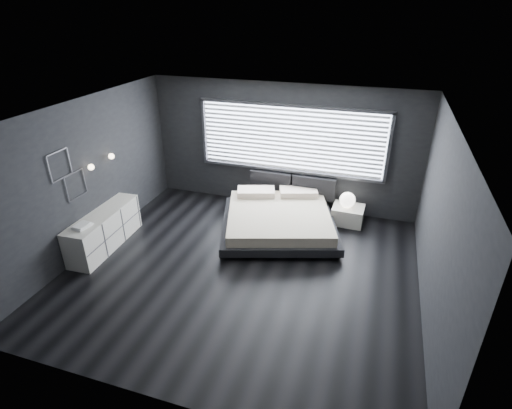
% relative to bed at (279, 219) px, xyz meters
% --- Properties ---
extents(room, '(6.04, 6.00, 2.80)m').
position_rel_bed_xyz_m(room, '(-0.27, -1.55, 1.12)').
color(room, black).
rests_on(room, ground).
extents(window, '(4.14, 0.09, 1.52)m').
position_rel_bed_xyz_m(window, '(-0.07, 1.15, 1.33)').
color(window, white).
rests_on(window, ground).
extents(headboard, '(1.96, 0.16, 0.52)m').
position_rel_bed_xyz_m(headboard, '(0.01, 1.09, 0.29)').
color(headboard, black).
rests_on(headboard, ground).
extents(sconce_near, '(0.18, 0.11, 0.11)m').
position_rel_bed_xyz_m(sconce_near, '(-3.15, -1.50, 1.32)').
color(sconce_near, silver).
rests_on(sconce_near, ground).
extents(sconce_far, '(0.18, 0.11, 0.11)m').
position_rel_bed_xyz_m(sconce_far, '(-3.15, -0.90, 1.32)').
color(sconce_far, silver).
rests_on(sconce_far, ground).
extents(wall_art_upper, '(0.01, 0.48, 0.48)m').
position_rel_bed_xyz_m(wall_art_upper, '(-3.24, -2.10, 1.57)').
color(wall_art_upper, '#47474C').
rests_on(wall_art_upper, ground).
extents(wall_art_lower, '(0.01, 0.48, 0.48)m').
position_rel_bed_xyz_m(wall_art_lower, '(-3.24, -1.85, 1.10)').
color(wall_art_lower, '#47474C').
rests_on(wall_art_lower, ground).
extents(bed, '(2.84, 2.78, 0.59)m').
position_rel_bed_xyz_m(bed, '(0.00, 0.00, 0.00)').
color(bed, black).
rests_on(bed, ground).
extents(nightstand, '(0.67, 0.56, 0.38)m').
position_rel_bed_xyz_m(nightstand, '(1.33, 0.77, -0.09)').
color(nightstand, silver).
rests_on(nightstand, ground).
extents(orb_lamp, '(0.33, 0.33, 0.33)m').
position_rel_bed_xyz_m(orb_lamp, '(1.29, 0.77, 0.27)').
color(orb_lamp, white).
rests_on(orb_lamp, nightstand).
extents(dresser, '(0.59, 1.82, 0.72)m').
position_rel_bed_xyz_m(dresser, '(-3.05, -1.59, 0.08)').
color(dresser, silver).
rests_on(dresser, ground).
extents(book_stack, '(0.27, 0.34, 0.06)m').
position_rel_bed_xyz_m(book_stack, '(-3.03, -2.13, 0.47)').
color(book_stack, white).
rests_on(book_stack, dresser).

